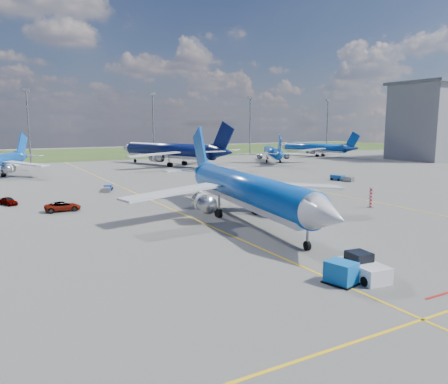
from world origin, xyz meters
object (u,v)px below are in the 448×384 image
bg_jet_ne (272,162)px  service_car_a (8,201)px  service_car_c (280,187)px  baggage_tug_w (266,185)px  bg_jet_ene (315,156)px  warning_post (371,197)px  bg_jet_n (170,165)px  pushback_tug (362,268)px  baggage_tug_c (108,188)px  main_airliner (246,220)px  uld_container (341,273)px  service_car_b (63,206)px  baggage_tug_e (341,178)px

bg_jet_ne → service_car_a: (-78.85, -42.47, 0.61)m
service_car_c → baggage_tug_w: service_car_c is taller
bg_jet_ene → service_car_c: bearing=25.8°
warning_post → bg_jet_ene: bearing=53.7°
bg_jet_n → pushback_tug: bearing=55.3°
warning_post → bg_jet_n: (-0.78, 75.74, -1.50)m
baggage_tug_w → baggage_tug_c: (-28.15, 10.17, 0.02)m
main_airliner → bg_jet_ne: bearing=60.4°
bg_jet_n → pushback_tug: (-22.79, -96.45, 0.80)m
uld_container → service_car_b: (-13.92, 39.88, -0.18)m
bg_jet_ene → main_airliner: (-82.40, -82.49, 0.00)m
service_car_a → baggage_tug_w: service_car_a is taller
uld_container → service_car_c: size_ratio=0.48×
bg_jet_ne → service_car_a: bg_jet_ne is taller
main_airliner → baggage_tug_e: size_ratio=8.08×
bg_jet_ne → service_car_b: bearing=63.2°
bg_jet_n → baggage_tug_c: 49.96m
uld_container → service_car_b: uld_container is taller
uld_container → service_car_b: size_ratio=0.44×
uld_container → baggage_tug_w: 51.73m
uld_container → baggage_tug_c: 55.82m
baggage_tug_c → warning_post: bearing=-29.4°
baggage_tug_e → service_car_a: bearing=165.5°
warning_post → pushback_tug: 31.38m
bg_jet_ene → service_car_b: 120.88m
pushback_tug → service_car_c: pushback_tug is taller
service_car_a → service_car_b: service_car_b is taller
baggage_tug_w → pushback_tug: bearing=-129.0°
warning_post → service_car_c: 19.66m
baggage_tug_e → pushback_tug: bearing=-144.0°
uld_container → baggage_tug_e: bearing=31.9°
uld_container → bg_jet_n: bearing=61.4°
bg_jet_ne → pushback_tug: bg_jet_ne is taller
pushback_tug → service_car_c: bearing=68.1°
bg_jet_ne → service_car_a: bearing=56.1°
bg_jet_ene → baggage_tug_e: bearing=34.1°
pushback_tug → service_car_b: (-16.30, 39.79, -0.13)m
service_car_c → baggage_tug_c: service_car_c is taller
uld_container → baggage_tug_c: (-3.60, 55.70, -0.36)m
bg_jet_ene → uld_container: 136.95m
uld_container → baggage_tug_e: (44.02, 45.52, -0.31)m
main_airliner → baggage_tug_e: 44.86m
warning_post → uld_container: warning_post is taller
uld_container → bg_jet_ne: bearing=43.3°
main_airliner → uld_container: size_ratio=20.25×
service_car_c → service_car_b: bearing=-155.0°
warning_post → service_car_c: (-2.07, 19.53, -0.86)m
baggage_tug_c → baggage_tug_e: size_ratio=0.91×
bg_jet_ene → pushback_tug: size_ratio=5.89×
bg_jet_ne → bg_jet_ene: 32.42m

